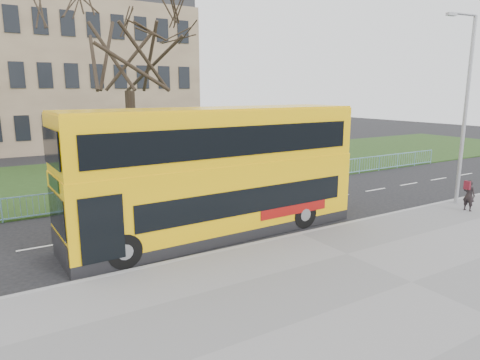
% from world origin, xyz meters
% --- Properties ---
extents(ground, '(120.00, 120.00, 0.00)m').
position_xyz_m(ground, '(0.00, 0.00, 0.00)').
color(ground, black).
rests_on(ground, ground).
extents(pavement, '(80.00, 10.50, 0.12)m').
position_xyz_m(pavement, '(0.00, -6.75, 0.06)').
color(pavement, slate).
rests_on(pavement, ground).
extents(kerb, '(80.00, 0.20, 0.14)m').
position_xyz_m(kerb, '(0.00, -1.55, 0.07)').
color(kerb, gray).
rests_on(kerb, ground).
extents(grass_verge, '(80.00, 15.40, 0.08)m').
position_xyz_m(grass_verge, '(0.00, 14.30, 0.04)').
color(grass_verge, '#1E3312').
rests_on(grass_verge, ground).
extents(guard_railing, '(40.00, 0.12, 1.10)m').
position_xyz_m(guard_railing, '(0.00, 6.60, 0.55)').
color(guard_railing, '#76B0D3').
rests_on(guard_railing, ground).
extents(bare_tree, '(9.36, 9.36, 13.37)m').
position_xyz_m(bare_tree, '(-3.00, 10.00, 6.76)').
color(bare_tree, black).
rests_on(bare_tree, grass_verge).
extents(civic_building, '(30.00, 15.00, 14.00)m').
position_xyz_m(civic_building, '(-5.00, 35.00, 7.00)').
color(civic_building, '#78624C').
rests_on(civic_building, ground).
extents(yellow_bus, '(11.95, 3.19, 4.98)m').
position_xyz_m(yellow_bus, '(-2.67, 0.39, 2.67)').
color(yellow_bus, '#F4B80A').
rests_on(yellow_bus, ground).
extents(pedestrian, '(0.40, 0.57, 1.49)m').
position_xyz_m(pedestrian, '(8.88, -3.12, 0.87)').
color(pedestrian, black).
rests_on(pedestrian, pavement).
extents(street_lamp, '(1.91, 0.42, 9.03)m').
position_xyz_m(street_lamp, '(9.62, -1.99, 5.07)').
color(street_lamp, '#999BA1').
rests_on(street_lamp, pavement).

